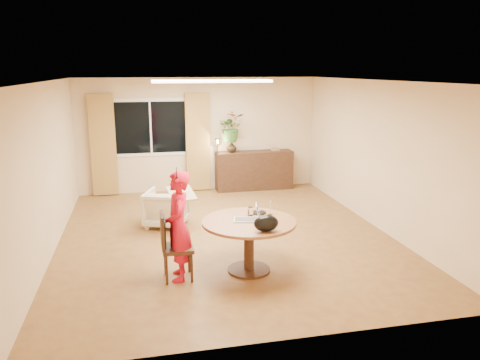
% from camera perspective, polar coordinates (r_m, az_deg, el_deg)
% --- Properties ---
extents(floor, '(6.50, 6.50, 0.00)m').
position_cam_1_polar(floor, '(8.08, -1.78, -6.79)').
color(floor, brown).
rests_on(floor, ground).
extents(ceiling, '(6.50, 6.50, 0.00)m').
position_cam_1_polar(ceiling, '(7.58, -1.93, 11.98)').
color(ceiling, white).
rests_on(ceiling, wall_back).
extents(wall_back, '(5.50, 0.00, 5.50)m').
position_cam_1_polar(wall_back, '(10.89, -4.98, 5.51)').
color(wall_back, '#CDAF85').
rests_on(wall_back, floor).
extents(wall_left, '(0.00, 6.50, 6.50)m').
position_cam_1_polar(wall_left, '(7.73, -22.34, 1.29)').
color(wall_left, '#CDAF85').
rests_on(wall_left, floor).
extents(wall_right, '(0.00, 6.50, 6.50)m').
position_cam_1_polar(wall_right, '(8.65, 16.40, 2.95)').
color(wall_right, '#CDAF85').
rests_on(wall_right, floor).
extents(window, '(1.70, 0.03, 1.30)m').
position_cam_1_polar(window, '(10.77, -10.84, 6.31)').
color(window, white).
rests_on(window, wall_back).
extents(curtain_left, '(0.55, 0.08, 2.25)m').
position_cam_1_polar(curtain_left, '(10.76, -16.35, 4.09)').
color(curtain_left, olive).
rests_on(curtain_left, wall_back).
extents(curtain_right, '(0.55, 0.08, 2.25)m').
position_cam_1_polar(curtain_right, '(10.82, -5.16, 4.62)').
color(curtain_right, olive).
rests_on(curtain_right, wall_back).
extents(ceiling_panel, '(2.20, 0.35, 0.05)m').
position_cam_1_polar(ceiling_panel, '(8.76, -3.38, 11.93)').
color(ceiling_panel, white).
rests_on(ceiling_panel, ceiling).
extents(dining_table, '(1.31, 1.31, 0.74)m').
position_cam_1_polar(dining_table, '(6.53, 1.10, -6.31)').
color(dining_table, brown).
rests_on(dining_table, floor).
extents(dining_chair, '(0.45, 0.41, 0.93)m').
position_cam_1_polar(dining_chair, '(6.40, -7.62, -7.99)').
color(dining_chair, black).
rests_on(dining_chair, floor).
extents(child, '(0.56, 0.39, 1.49)m').
position_cam_1_polar(child, '(6.31, -7.55, -5.60)').
color(child, red).
rests_on(child, floor).
extents(laptop, '(0.41, 0.32, 0.24)m').
position_cam_1_polar(laptop, '(6.46, 0.77, -3.90)').
color(laptop, '#B7B7BC').
rests_on(laptop, dining_table).
extents(tumbler, '(0.10, 0.10, 0.12)m').
position_cam_1_polar(tumbler, '(6.70, 1.28, -3.82)').
color(tumbler, white).
rests_on(tumbler, dining_table).
extents(wine_glass, '(0.09, 0.09, 0.21)m').
position_cam_1_polar(wine_glass, '(6.71, 3.72, -3.41)').
color(wine_glass, white).
rests_on(wine_glass, dining_table).
extents(pot_lid, '(0.23, 0.23, 0.04)m').
position_cam_1_polar(pot_lid, '(6.81, 2.32, -3.92)').
color(pot_lid, white).
rests_on(pot_lid, dining_table).
extents(handbag, '(0.36, 0.25, 0.22)m').
position_cam_1_polar(handbag, '(6.04, 3.21, -5.29)').
color(handbag, black).
rests_on(handbag, dining_table).
extents(armchair, '(0.91, 0.93, 0.66)m').
position_cam_1_polar(armchair, '(8.59, -8.96, -3.38)').
color(armchair, beige).
rests_on(armchair, floor).
extents(throw, '(0.54, 0.62, 0.03)m').
position_cam_1_polar(throw, '(8.48, -7.18, -1.11)').
color(throw, beige).
rests_on(throw, armchair).
extents(sideboard, '(1.81, 0.44, 0.90)m').
position_cam_1_polar(sideboard, '(11.04, 1.72, 1.19)').
color(sideboard, black).
rests_on(sideboard, floor).
extents(vase, '(0.25, 0.25, 0.25)m').
position_cam_1_polar(vase, '(10.81, -1.04, 4.05)').
color(vase, black).
rests_on(vase, sideboard).
extents(bouquet, '(0.62, 0.55, 0.66)m').
position_cam_1_polar(bouquet, '(10.75, -1.05, 6.44)').
color(bouquet, '#366626').
rests_on(bouquet, vase).
extents(book_stack, '(0.21, 0.18, 0.08)m').
position_cam_1_polar(book_stack, '(11.08, 4.32, 3.78)').
color(book_stack, '#8A6246').
rests_on(book_stack, sideboard).
extents(desk_lamp, '(0.15, 0.15, 0.35)m').
position_cam_1_polar(desk_lamp, '(10.70, -2.77, 4.21)').
color(desk_lamp, black).
rests_on(desk_lamp, sideboard).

